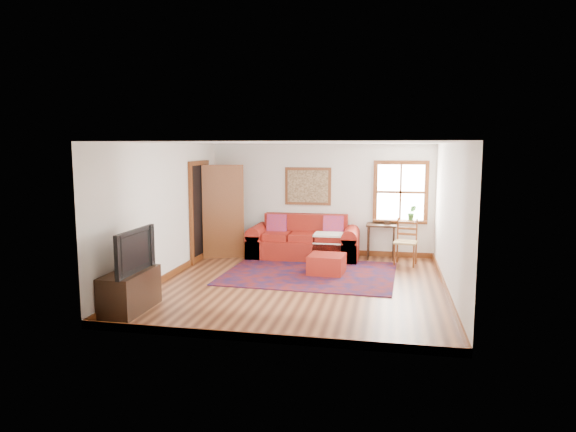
% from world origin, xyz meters
% --- Properties ---
extents(ground, '(5.50, 5.50, 0.00)m').
position_xyz_m(ground, '(0.00, 0.00, 0.00)').
color(ground, '#472213').
rests_on(ground, ground).
extents(room_envelope, '(5.04, 5.54, 2.52)m').
position_xyz_m(room_envelope, '(0.00, 0.02, 1.65)').
color(room_envelope, silver).
rests_on(room_envelope, ground).
extents(window, '(1.18, 0.20, 1.38)m').
position_xyz_m(window, '(1.78, 2.70, 1.31)').
color(window, white).
rests_on(window, ground).
extents(doorway, '(0.89, 1.08, 2.14)m').
position_xyz_m(doorway, '(-2.21, 1.78, 1.07)').
color(doorway, black).
rests_on(doorway, ground).
extents(framed_artwork, '(1.05, 0.07, 0.85)m').
position_xyz_m(framed_artwork, '(-0.30, 2.71, 1.55)').
color(framed_artwork, brown).
rests_on(framed_artwork, ground).
extents(persian_rug, '(3.31, 2.69, 0.02)m').
position_xyz_m(persian_rug, '(0.05, 0.86, 0.01)').
color(persian_rug, '#5F110D').
rests_on(persian_rug, ground).
extents(red_leather_sofa, '(2.40, 0.99, 0.94)m').
position_xyz_m(red_leather_sofa, '(-0.31, 2.28, 0.31)').
color(red_leather_sofa, maroon).
rests_on(red_leather_sofa, ground).
extents(red_ottoman, '(0.71, 0.71, 0.38)m').
position_xyz_m(red_ottoman, '(0.36, 0.91, 0.19)').
color(red_ottoman, maroon).
rests_on(red_ottoman, ground).
extents(side_table, '(0.64, 0.48, 0.77)m').
position_xyz_m(side_table, '(1.36, 2.48, 0.64)').
color(side_table, black).
rests_on(side_table, ground).
extents(ladder_back_chair, '(0.51, 0.50, 0.96)m').
position_xyz_m(ladder_back_chair, '(1.88, 2.02, 0.52)').
color(ladder_back_chair, tan).
rests_on(ladder_back_chair, ground).
extents(media_cabinet, '(0.49, 1.09, 0.60)m').
position_xyz_m(media_cabinet, '(-2.24, -1.90, 0.30)').
color(media_cabinet, black).
rests_on(media_cabinet, ground).
extents(television, '(0.15, 1.11, 0.64)m').
position_xyz_m(television, '(-2.22, -1.93, 0.92)').
color(television, black).
rests_on(television, media_cabinet).
extents(candle_hurricane, '(0.12, 0.12, 0.18)m').
position_xyz_m(candle_hurricane, '(-2.19, -1.44, 0.68)').
color(candle_hurricane, silver).
rests_on(candle_hurricane, media_cabinet).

